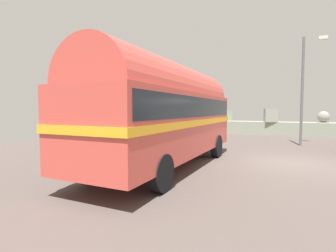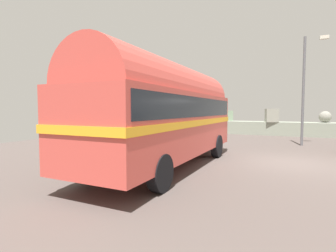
% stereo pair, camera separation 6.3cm
% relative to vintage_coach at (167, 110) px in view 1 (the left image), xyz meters
% --- Properties ---
extents(ground, '(32.00, 26.00, 0.02)m').
position_rel_vintage_coach_xyz_m(ground, '(3.95, 2.59, -2.04)').
color(ground, '#514642').
extents(breakwater, '(31.36, 2.22, 2.23)m').
position_rel_vintage_coach_xyz_m(breakwater, '(3.80, 14.40, -1.39)').
color(breakwater, gray).
rests_on(breakwater, ground).
extents(vintage_coach, '(2.52, 8.60, 3.70)m').
position_rel_vintage_coach_xyz_m(vintage_coach, '(0.00, 0.00, 0.00)').
color(vintage_coach, black).
rests_on(vintage_coach, ground).
extents(lamp_post, '(1.24, 0.43, 6.16)m').
position_rel_vintage_coach_xyz_m(lamp_post, '(4.68, 8.28, 1.43)').
color(lamp_post, '#5B5B60').
rests_on(lamp_post, ground).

